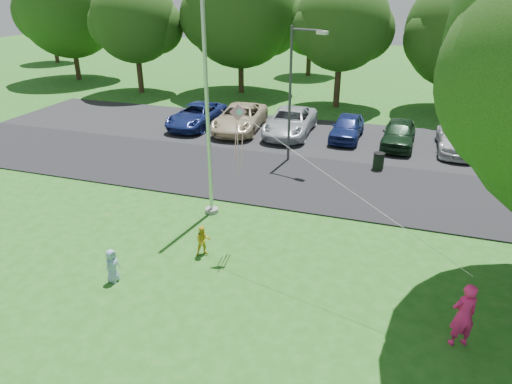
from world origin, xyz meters
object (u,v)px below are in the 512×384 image
(child_blue, at_px, (112,266))
(kite, at_px, (245,132))
(woman, at_px, (463,315))
(street_lamp, at_px, (295,84))
(trash_can, at_px, (378,162))
(flagpole, at_px, (207,106))
(child_yellow, at_px, (203,241))

(child_blue, distance_m, kite, 5.56)
(woman, xyz_separation_m, kite, (-6.39, 2.57, 3.17))
(woman, height_order, child_blue, woman)
(kite, bearing_deg, street_lamp, 70.01)
(trash_can, xyz_separation_m, woman, (2.78, -11.09, 0.46))
(flagpole, bearing_deg, child_yellow, -71.72)
(woman, bearing_deg, child_blue, -23.08)
(woman, distance_m, child_yellow, 7.78)
(street_lamp, distance_m, child_yellow, 9.75)
(child_yellow, bearing_deg, flagpole, 73.19)
(trash_can, distance_m, child_yellow, 10.49)
(street_lamp, bearing_deg, woman, -41.97)
(flagpole, xyz_separation_m, kite, (2.13, -2.06, -0.12))
(child_yellow, bearing_deg, child_blue, -167.43)
(trash_can, bearing_deg, child_yellow, -117.17)
(woman, relative_size, child_yellow, 1.69)
(street_lamp, relative_size, child_blue, 6.04)
(trash_can, bearing_deg, child_blue, -120.44)
(child_blue, bearing_deg, street_lamp, -8.98)
(kite, bearing_deg, flagpole, 112.55)
(street_lamp, xyz_separation_m, child_blue, (-2.64, -11.29, -3.30))
(street_lamp, bearing_deg, child_blue, -87.36)
(street_lamp, relative_size, woman, 3.61)
(flagpole, bearing_deg, child_blue, -101.33)
(trash_can, relative_size, kite, 0.12)
(woman, bearing_deg, street_lamp, -83.11)
(child_yellow, height_order, child_blue, child_blue)
(flagpole, relative_size, woman, 5.68)
(street_lamp, distance_m, trash_can, 5.33)
(street_lamp, relative_size, kite, 0.92)
(child_yellow, relative_size, kite, 0.15)
(trash_can, xyz_separation_m, kite, (-3.60, -8.52, 3.62))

